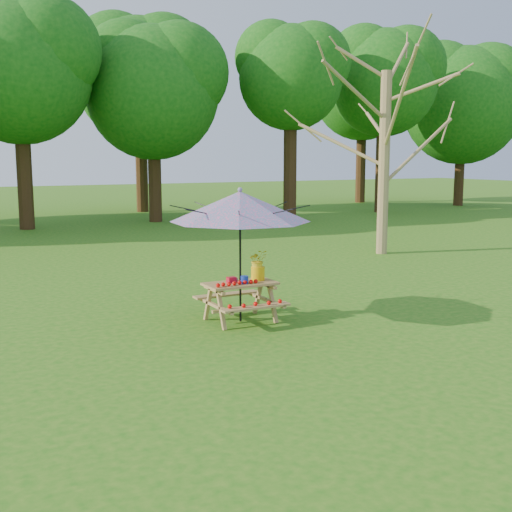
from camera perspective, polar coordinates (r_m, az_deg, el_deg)
name	(u,v)px	position (r m, az deg, el deg)	size (l,w,h in m)	color
ground	(326,440)	(6.61, 6.25, -15.94)	(120.00, 120.00, 0.00)	#216914
picnic_table	(240,302)	(10.87, -1.39, -4.15)	(1.20, 1.32, 0.67)	#AB874D
patio_umbrella	(240,207)	(10.62, -1.43, 4.41)	(2.94, 2.94, 2.27)	black
produce_bins	(237,280)	(10.76, -1.66, -2.12)	(0.30, 0.40, 0.13)	#B70E28
tomatoes_row	(237,283)	(10.57, -1.69, -2.43)	(0.77, 0.13, 0.07)	red
flower_bucket	(258,264)	(10.96, 0.17, -0.71)	(0.36, 0.33, 0.52)	#ECB50C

